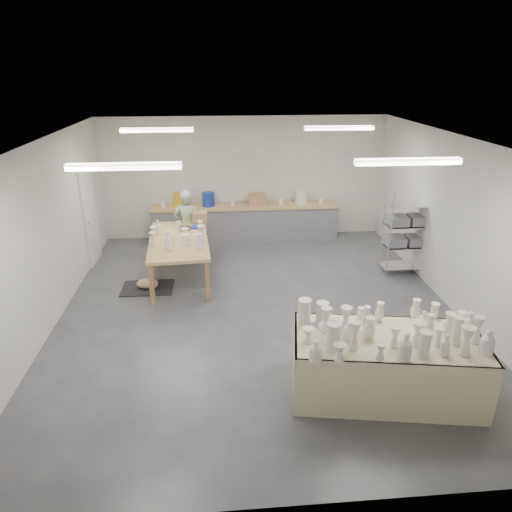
{
  "coord_description": "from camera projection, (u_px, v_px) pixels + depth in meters",
  "views": [
    {
      "loc": [
        -0.66,
        -7.21,
        4.07
      ],
      "look_at": [
        -0.04,
        0.03,
        1.05
      ],
      "focal_mm": 32.0,
      "sensor_mm": 36.0,
      "label": 1
    }
  ],
  "objects": [
    {
      "name": "room",
      "position": [
        252.0,
        199.0,
        7.53
      ],
      "size": [
        8.0,
        8.02,
        3.0
      ],
      "color": "#424449",
      "rests_on": "ground"
    },
    {
      "name": "back_counter",
      "position": [
        245.0,
        221.0,
        11.45
      ],
      "size": [
        4.6,
        0.6,
        1.24
      ],
      "color": "tan",
      "rests_on": "ground"
    },
    {
      "name": "wire_shelf",
      "position": [
        406.0,
        231.0,
        9.44
      ],
      "size": [
        0.88,
        0.48,
        1.8
      ],
      "color": "silver",
      "rests_on": "ground"
    },
    {
      "name": "drying_table",
      "position": [
        386.0,
        363.0,
        5.99
      ],
      "size": [
        2.58,
        1.53,
        1.23
      ],
      "rotation": [
        0.0,
        0.0,
        -0.16
      ],
      "color": "olive",
      "rests_on": "ground"
    },
    {
      "name": "work_table",
      "position": [
        181.0,
        238.0,
        9.23
      ],
      "size": [
        1.3,
        2.38,
        1.21
      ],
      "rotation": [
        0.0,
        0.0,
        0.07
      ],
      "color": "tan",
      "rests_on": "ground"
    },
    {
      "name": "rug",
      "position": [
        148.0,
        288.0,
        9.06
      ],
      "size": [
        1.0,
        0.7,
        0.02
      ],
      "primitive_type": "cube",
      "color": "black",
      "rests_on": "ground"
    },
    {
      "name": "cat",
      "position": [
        148.0,
        283.0,
        9.01
      ],
      "size": [
        0.48,
        0.38,
        0.18
      ],
      "rotation": [
        0.0,
        0.0,
        0.21
      ],
      "color": "white",
      "rests_on": "rug"
    },
    {
      "name": "potter",
      "position": [
        187.0,
        226.0,
        10.12
      ],
      "size": [
        0.63,
        0.44,
        1.62
      ],
      "primitive_type": "imported",
      "rotation": [
        0.0,
        0.0,
        3.04
      ],
      "color": "#8CA37E",
      "rests_on": "ground"
    },
    {
      "name": "red_stool",
      "position": [
        189.0,
        244.0,
        10.57
      ],
      "size": [
        0.38,
        0.38,
        0.3
      ],
      "rotation": [
        0.0,
        0.0,
        -0.24
      ],
      "color": "#B42919",
      "rests_on": "ground"
    }
  ]
}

